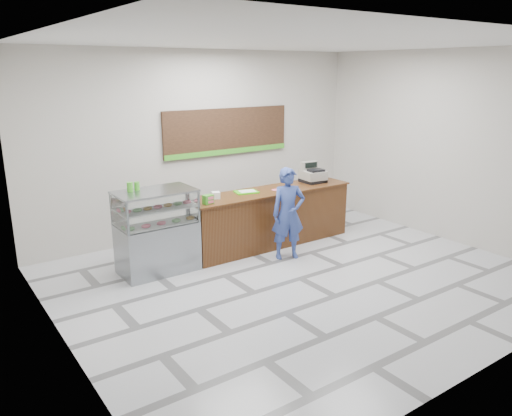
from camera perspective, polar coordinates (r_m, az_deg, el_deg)
floor at (r=7.84m, az=5.12°, el=-8.02°), size 7.00×7.00×0.00m
back_wall at (r=9.77m, az=-6.12°, el=7.36°), size 7.00×0.00×7.00m
ceiling at (r=7.20m, az=5.82°, el=18.43°), size 7.00×7.00×0.00m
sales_counter at (r=9.13m, az=1.58°, el=-1.08°), size 3.26×0.76×1.03m
display_case at (r=8.01m, az=-11.27°, el=-2.58°), size 1.22×0.72×1.33m
menu_board at (r=9.98m, az=-3.25°, el=8.66°), size 2.80×0.06×0.90m
cash_register at (r=9.67m, az=6.50°, el=3.80°), size 0.46×0.48×0.39m
card_terminal at (r=9.69m, az=6.62°, el=3.06°), size 0.12×0.16×0.04m
serving_tray at (r=8.82m, az=-1.11°, el=1.86°), size 0.46×0.37×0.02m
napkin_box at (r=8.42m, az=-4.62°, el=1.47°), size 0.17×0.17×0.11m
straw_cup at (r=8.37m, az=-6.79°, el=1.30°), size 0.07×0.07×0.11m
promo_box at (r=8.09m, az=-5.49°, el=0.99°), size 0.18×0.13×0.15m
donut_decal at (r=9.01m, az=2.25°, el=2.09°), size 0.15×0.15×0.00m
green_cup_left at (r=7.83m, az=-14.21°, el=2.34°), size 0.09×0.09×0.15m
green_cup_right at (r=7.91m, az=-13.45°, el=2.45°), size 0.08×0.08×0.13m
customer at (r=8.42m, az=3.70°, el=-0.64°), size 0.67×0.56×1.57m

